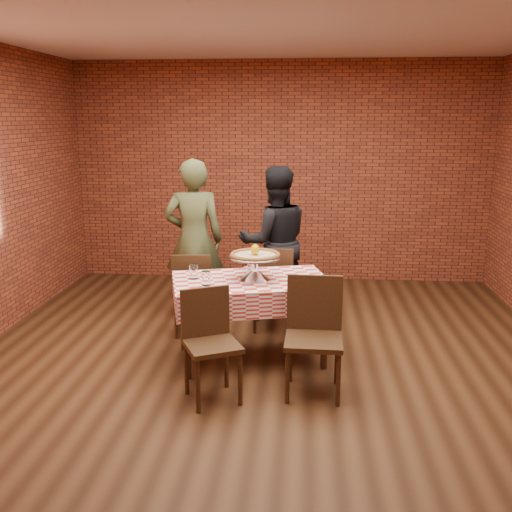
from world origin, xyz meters
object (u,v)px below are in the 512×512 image
object	(u,v)px
condiment_caddy	(251,262)
diner_olive	(194,240)
table	(251,320)
chair_near_left	(212,348)
chair_near_right	(314,339)
pizza	(255,256)
water_glass_left	(206,278)
chair_far_left	(193,292)
chair_far_right	(273,287)
pizza_stand	(255,268)
diner_black	(275,242)
water_glass_right	(194,272)

from	to	relation	value
condiment_caddy	diner_olive	xyz separation A→B (m)	(-0.70, 0.81, 0.04)
table	diner_olive	world-z (taller)	diner_olive
condiment_caddy	chair_near_left	bearing A→B (deg)	-132.61
table	chair_near_right	xyz separation A→B (m)	(0.56, -0.65, 0.09)
pizza	water_glass_left	world-z (taller)	pizza
water_glass_left	chair_far_left	size ratio (longest dim) A/B	0.15
chair_near_right	chair_far_right	xyz separation A→B (m)	(-0.40, 1.48, -0.02)
condiment_caddy	chair_near_right	world-z (taller)	chair_near_right
chair_near_left	condiment_caddy	bearing A→B (deg)	54.19
table	pizza_stand	world-z (taller)	pizza_stand
table	chair_far_right	world-z (taller)	chair_far_right
chair_near_right	table	bearing A→B (deg)	132.06
table	pizza_stand	size ratio (longest dim) A/B	2.84
pizza_stand	chair_near_left	size ratio (longest dim) A/B	0.55
chair_near_left	diner_black	bearing A→B (deg)	53.85
water_glass_right	chair_far_right	size ratio (longest dim) A/B	0.14
water_glass_right	condiment_caddy	size ratio (longest dim) A/B	0.80
water_glass_right	table	bearing A→B (deg)	1.79
pizza_stand	pizza	bearing A→B (deg)	180.00
water_glass_left	condiment_caddy	bearing A→B (deg)	57.58
water_glass_left	water_glass_right	world-z (taller)	same
table	condiment_caddy	distance (m)	0.56
water_glass_right	chair_far_left	xyz separation A→B (m)	(-0.13, 0.64, -0.39)
diner_olive	diner_black	distance (m)	0.89
pizza	chair_far_left	distance (m)	1.07
pizza_stand	condiment_caddy	bearing A→B (deg)	102.36
pizza_stand	chair_far_right	distance (m)	0.93
table	chair_far_right	size ratio (longest dim) A/B	1.51
diner_olive	water_glass_right	bearing A→B (deg)	92.15
chair_far_right	chair_near_right	bearing A→B (deg)	104.79
table	pizza_stand	distance (m)	0.49
water_glass_right	chair_near_right	distance (m)	1.29
table	water_glass_left	world-z (taller)	water_glass_left
chair_far_right	diner_black	size ratio (longest dim) A/B	0.54
water_glass_right	diner_olive	bearing A→B (deg)	100.57
water_glass_right	diner_olive	xyz separation A→B (m)	(-0.21, 1.14, 0.05)
water_glass_left	diner_black	xyz separation A→B (m)	(0.51, 1.50, 0.01)
chair_near_right	pizza	bearing A→B (deg)	130.11
diner_black	table	bearing A→B (deg)	68.80
chair_far_right	diner_olive	xyz separation A→B (m)	(-0.88, 0.30, 0.43)
chair_near_left	chair_far_right	world-z (taller)	chair_far_right
pizza	water_glass_left	distance (m)	0.49
pizza	diner_olive	distance (m)	1.36
water_glass_right	condiment_caddy	bearing A→B (deg)	34.28
chair_far_left	chair_near_left	bearing A→B (deg)	100.85
pizza_stand	condiment_caddy	distance (m)	0.32
condiment_caddy	diner_olive	world-z (taller)	diner_olive
water_glass_left	diner_olive	xyz separation A→B (m)	(-0.36, 1.34, 0.05)
table	diner_olive	bearing A→B (deg)	122.86
chair_near_right	water_glass_right	bearing A→B (deg)	150.87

